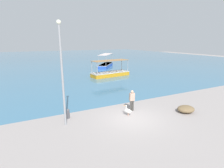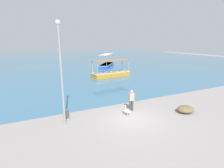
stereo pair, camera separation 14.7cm
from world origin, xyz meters
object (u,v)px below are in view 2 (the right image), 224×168
fishing_boat_near_right (107,65)px  mooring_bollard (67,113)px  fishing_boat_outer (111,73)px  pelican (127,111)px  net_pile (186,109)px  fisherman_standing (131,100)px  lamp_post (61,70)px

fishing_boat_near_right → mooring_bollard: 25.27m
fishing_boat_near_right → fishing_boat_outer: bearing=-110.3°
pelican → net_pile: (4.39, -1.47, -0.12)m
mooring_bollard → fisherman_standing: size_ratio=0.42×
fishing_boat_outer → lamp_post: size_ratio=0.96×
mooring_bollard → net_pile: size_ratio=0.52×
pelican → mooring_bollard: 4.37m
net_pile → fishing_boat_near_right: bearing=80.0°
fishing_boat_outer → fishing_boat_near_right: size_ratio=1.00×
pelican → mooring_bollard: bearing=159.7°
fishing_boat_near_right → net_pile: 25.12m
fishing_boat_near_right → pelican: 24.86m
lamp_post → net_pile: size_ratio=4.83×
fisherman_standing → net_pile: size_ratio=1.23×
mooring_bollard → net_pile: 8.99m
mooring_bollard → fisherman_standing: bearing=-10.0°
fishing_boat_outer → fishing_boat_near_right: 9.80m
fisherman_standing → net_pile: 4.26m
lamp_post → mooring_bollard: bearing=68.0°
pelican → lamp_post: size_ratio=0.12×
fishing_boat_near_right → pelican: (-8.76, -23.27, -0.16)m
lamp_post → pelican: bearing=-7.1°
pelican → fisherman_standing: bearing=41.0°
net_pile → pelican: bearing=161.5°
lamp_post → fisherman_standing: lamp_post is taller
lamp_post → fishing_boat_near_right: bearing=59.8°
lamp_post → fisherman_standing: bearing=1.1°
fishing_boat_near_right → pelican: fishing_boat_near_right is taller
fishing_boat_near_right → mooring_bollard: (-12.85, -21.75, -0.15)m
pelican → fisherman_standing: 1.14m
fishing_boat_outer → net_pile: (-0.98, -15.55, -0.25)m
fishing_boat_outer → pelican: 15.07m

